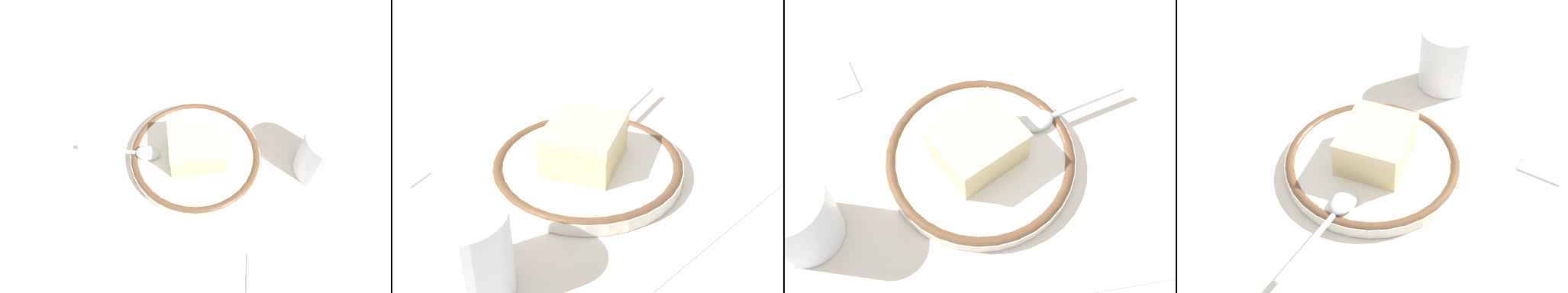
% 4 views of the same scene
% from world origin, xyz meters
% --- Properties ---
extents(ground_plane, '(2.40, 2.40, 0.00)m').
position_xyz_m(ground_plane, '(0.00, 0.00, 0.00)').
color(ground_plane, '#B7B2A8').
extents(placemat, '(0.54, 0.35, 0.00)m').
position_xyz_m(placemat, '(0.00, 0.00, 0.00)').
color(placemat, beige).
rests_on(placemat, ground_plane).
extents(plate, '(0.20, 0.20, 0.02)m').
position_xyz_m(plate, '(0.03, 0.02, 0.01)').
color(plate, silver).
rests_on(plate, placemat).
extents(cake_slice, '(0.11, 0.10, 0.05)m').
position_xyz_m(cake_slice, '(0.03, 0.02, 0.04)').
color(cake_slice, beige).
rests_on(cake_slice, plate).
extents(spoon, '(0.13, 0.05, 0.01)m').
position_xyz_m(spoon, '(-0.05, -0.01, 0.02)').
color(spoon, silver).
rests_on(spoon, plate).
extents(cup, '(0.07, 0.07, 0.08)m').
position_xyz_m(cup, '(0.21, 0.07, 0.04)').
color(cup, white).
rests_on(cup, placemat).
extents(sugar_packet, '(0.04, 0.06, 0.01)m').
position_xyz_m(sugar_packet, '(0.17, -0.12, 0.00)').
color(sugar_packet, white).
rests_on(sugar_packet, placemat).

